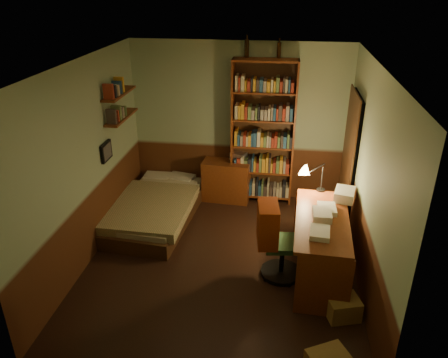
# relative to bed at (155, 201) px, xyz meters

# --- Properties ---
(floor) EXTENTS (3.50, 4.00, 0.02)m
(floor) POSITION_rel_bed_xyz_m (1.19, -0.97, -0.32)
(floor) COLOR black
(floor) RESTS_ON ground
(ceiling) EXTENTS (3.50, 4.00, 0.02)m
(ceiling) POSITION_rel_bed_xyz_m (1.19, -0.97, 2.30)
(ceiling) COLOR silver
(ceiling) RESTS_ON wall_back
(wall_back) EXTENTS (3.50, 0.02, 2.60)m
(wall_back) POSITION_rel_bed_xyz_m (1.19, 1.04, 0.99)
(wall_back) COLOR #8DA480
(wall_back) RESTS_ON ground
(wall_left) EXTENTS (0.02, 4.00, 2.60)m
(wall_left) POSITION_rel_bed_xyz_m (-0.57, -0.97, 0.99)
(wall_left) COLOR #8DA480
(wall_left) RESTS_ON ground
(wall_right) EXTENTS (0.02, 4.00, 2.60)m
(wall_right) POSITION_rel_bed_xyz_m (2.95, -0.97, 0.99)
(wall_right) COLOR #8DA480
(wall_right) RESTS_ON ground
(wall_front) EXTENTS (3.50, 0.02, 2.60)m
(wall_front) POSITION_rel_bed_xyz_m (1.19, -2.98, 0.99)
(wall_front) COLOR #8DA480
(wall_front) RESTS_ON ground
(doorway) EXTENTS (0.06, 0.90, 2.00)m
(doorway) POSITION_rel_bed_xyz_m (2.91, 0.33, 0.69)
(doorway) COLOR black
(doorway) RESTS_ON ground
(door_trim) EXTENTS (0.02, 0.98, 2.08)m
(door_trim) POSITION_rel_bed_xyz_m (2.88, 0.33, 0.69)
(door_trim) COLOR #3A2212
(door_trim) RESTS_ON ground
(bed) EXTENTS (1.26, 2.14, 0.61)m
(bed) POSITION_rel_bed_xyz_m (0.00, 0.00, 0.00)
(bed) COLOR olive
(bed) RESTS_ON ground
(dresser) EXTENTS (0.80, 0.44, 0.69)m
(dresser) POSITION_rel_bed_xyz_m (1.02, 0.79, 0.04)
(dresser) COLOR #642C13
(dresser) RESTS_ON ground
(mini_stereo) EXTENTS (0.29, 0.27, 0.13)m
(mini_stereo) POSITION_rel_bed_xyz_m (1.20, 0.92, 0.45)
(mini_stereo) COLOR #B2B2B7
(mini_stereo) RESTS_ON dresser
(bookshelf) EXTENTS (1.01, 0.32, 2.36)m
(bookshelf) POSITION_rel_bed_xyz_m (1.59, 0.88, 0.87)
(bookshelf) COLOR #642C13
(bookshelf) RESTS_ON ground
(bottle_left) EXTENTS (0.09, 0.09, 0.27)m
(bottle_left) POSITION_rel_bed_xyz_m (1.30, 0.99, 2.18)
(bottle_left) COLOR black
(bottle_left) RESTS_ON bookshelf
(bottle_right) EXTENTS (0.08, 0.08, 0.23)m
(bottle_right) POSITION_rel_bed_xyz_m (1.78, 0.99, 2.17)
(bottle_right) COLOR black
(bottle_right) RESTS_ON bookshelf
(desk) EXTENTS (0.71, 1.57, 0.82)m
(desk) POSITION_rel_bed_xyz_m (2.45, -1.09, 0.11)
(desk) COLOR #642C13
(desk) RESTS_ON ground
(paper_stack) EXTENTS (0.31, 0.38, 0.13)m
(paper_stack) POSITION_rel_bed_xyz_m (2.76, -0.53, 0.59)
(paper_stack) COLOR silver
(paper_stack) RESTS_ON desk
(desk_lamp) EXTENTS (0.18, 0.18, 0.55)m
(desk_lamp) POSITION_rel_bed_xyz_m (2.47, -0.32, 0.79)
(desk_lamp) COLOR black
(desk_lamp) RESTS_ON desk
(office_chair) EXTENTS (0.61, 0.55, 1.10)m
(office_chair) POSITION_rel_bed_xyz_m (1.99, -1.16, 0.25)
(office_chair) COLOR #2C5A30
(office_chair) RESTS_ON ground
(red_jacket) EXTENTS (0.31, 0.47, 0.52)m
(red_jacket) POSITION_rel_bed_xyz_m (1.72, -1.18, 1.06)
(red_jacket) COLOR #B33F16
(red_jacket) RESTS_ON office_chair
(wall_shelf_lower) EXTENTS (0.20, 0.90, 0.03)m
(wall_shelf_lower) POSITION_rel_bed_xyz_m (-0.45, 0.13, 1.29)
(wall_shelf_lower) COLOR #642C13
(wall_shelf_lower) RESTS_ON wall_left
(wall_shelf_upper) EXTENTS (0.20, 0.90, 0.03)m
(wall_shelf_upper) POSITION_rel_bed_xyz_m (-0.45, 0.13, 1.64)
(wall_shelf_upper) COLOR #642C13
(wall_shelf_upper) RESTS_ON wall_left
(framed_picture) EXTENTS (0.04, 0.32, 0.26)m
(framed_picture) POSITION_rel_bed_xyz_m (-0.53, -0.37, 0.94)
(framed_picture) COLOR black
(framed_picture) RESTS_ON wall_left
(cardboard_box_b) EXTENTS (0.42, 0.38, 0.25)m
(cardboard_box_b) POSITION_rel_bed_xyz_m (2.69, -1.83, -0.18)
(cardboard_box_b) COLOR olive
(cardboard_box_b) RESTS_ON ground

